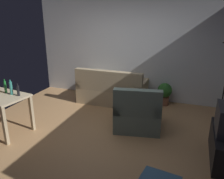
{
  "coord_description": "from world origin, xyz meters",
  "views": [
    {
      "loc": [
        1.61,
        -3.71,
        2.27
      ],
      "look_at": [
        0.1,
        0.5,
        0.75
      ],
      "focal_mm": 36.94,
      "sensor_mm": 36.0,
      "label": 1
    }
  ],
  "objects_px": {
    "potted_plant": "(165,92)",
    "bottle_tall": "(11,88)",
    "armchair": "(138,114)",
    "bottle_dark": "(18,90)",
    "couch": "(112,91)",
    "bottle_green": "(5,87)"
  },
  "relations": [
    {
      "from": "couch",
      "to": "armchair",
      "type": "xyz_separation_m",
      "value": [
        0.97,
        -1.14,
        0.01
      ]
    },
    {
      "from": "bottle_green",
      "to": "bottle_dark",
      "type": "relative_size",
      "value": 1.16
    },
    {
      "from": "couch",
      "to": "bottle_green",
      "type": "relative_size",
      "value": 6.2
    },
    {
      "from": "couch",
      "to": "armchair",
      "type": "height_order",
      "value": "same"
    },
    {
      "from": "couch",
      "to": "bottle_tall",
      "type": "bearing_deg",
      "value": 57.41
    },
    {
      "from": "couch",
      "to": "armchair",
      "type": "relative_size",
      "value": 1.66
    },
    {
      "from": "armchair",
      "to": "bottle_dark",
      "type": "xyz_separation_m",
      "value": [
        -2.1,
        -0.91,
        0.54
      ]
    },
    {
      "from": "armchair",
      "to": "bottle_dark",
      "type": "relative_size",
      "value": 4.33
    },
    {
      "from": "potted_plant",
      "to": "armchair",
      "type": "height_order",
      "value": "armchair"
    },
    {
      "from": "armchair",
      "to": "bottle_tall",
      "type": "height_order",
      "value": "bottle_tall"
    },
    {
      "from": "bottle_tall",
      "to": "armchair",
      "type": "bearing_deg",
      "value": 21.61
    },
    {
      "from": "armchair",
      "to": "bottle_dark",
      "type": "bearing_deg",
      "value": 12.98
    },
    {
      "from": "armchair",
      "to": "bottle_tall",
      "type": "distance_m",
      "value": 2.51
    },
    {
      "from": "potted_plant",
      "to": "bottle_tall",
      "type": "bearing_deg",
      "value": -137.97
    },
    {
      "from": "bottle_dark",
      "to": "couch",
      "type": "bearing_deg",
      "value": 61.15
    },
    {
      "from": "couch",
      "to": "potted_plant",
      "type": "distance_m",
      "value": 1.34
    },
    {
      "from": "potted_plant",
      "to": "armchair",
      "type": "bearing_deg",
      "value": -103.18
    },
    {
      "from": "couch",
      "to": "armchair",
      "type": "bearing_deg",
      "value": 130.22
    },
    {
      "from": "bottle_dark",
      "to": "armchair",
      "type": "bearing_deg",
      "value": 23.49
    },
    {
      "from": "bottle_tall",
      "to": "bottle_green",
      "type": "bearing_deg",
      "value": 167.09
    },
    {
      "from": "couch",
      "to": "bottle_tall",
      "type": "xyz_separation_m",
      "value": [
        -1.31,
        -2.04,
        0.58
      ]
    },
    {
      "from": "armchair",
      "to": "couch",
      "type": "bearing_deg",
      "value": -60.29
    }
  ]
}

